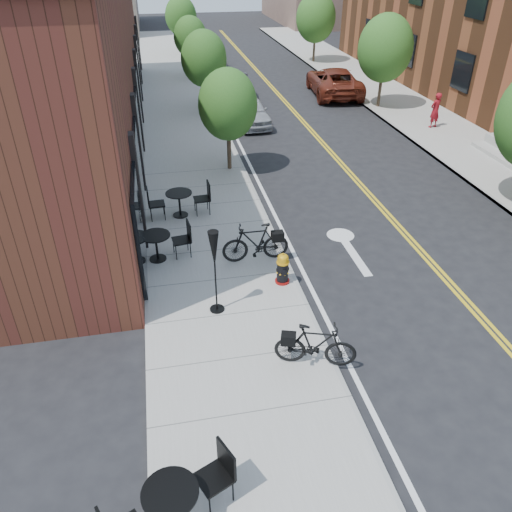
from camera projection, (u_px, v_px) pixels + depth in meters
ground at (309, 308)px, 12.42m from camera, size 120.00×120.00×0.00m
sidewalk_near at (192, 163)px, 20.33m from camera, size 4.00×70.00×0.12m
sidewalk_far at (460, 143)px, 22.32m from camera, size 4.00×70.00×0.12m
building_near at (71, 59)px, 21.05m from camera, size 5.00×28.00×7.00m
tree_near_a at (228, 105)px, 18.37m from camera, size 2.20×2.20×3.81m
tree_near_b at (204, 59)px, 24.93m from camera, size 2.30×2.30×3.98m
tree_near_c at (190, 37)px, 31.65m from camera, size 2.10×2.10×3.67m
tree_near_d at (181, 16)px, 38.13m from camera, size 2.40×2.40×4.11m
tree_far_b at (385, 48)px, 25.44m from camera, size 2.80×2.80×4.62m
tree_far_c at (316, 18)px, 35.37m from camera, size 2.80×2.80×4.62m
fire_hydrant at (283, 269)px, 12.94m from camera, size 0.43×0.43×0.88m
bicycle_left at (256, 243)px, 13.77m from camera, size 1.88×0.54×1.13m
bicycle_right at (316, 345)px, 10.35m from camera, size 1.79×1.00×1.03m
bistro_set_a at (172, 503)px, 7.43m from camera, size 2.01×1.27×1.07m
bistro_set_b at (156, 243)px, 13.81m from camera, size 1.94×0.92×1.03m
bistro_set_c at (179, 201)px, 16.04m from camera, size 1.98×0.89×1.06m
patio_umbrella at (214, 255)px, 11.33m from camera, size 0.35×0.35×2.19m
parked_car_a at (249, 111)px, 24.42m from camera, size 1.75×3.94×1.32m
parked_car_b at (235, 89)px, 27.94m from camera, size 1.98×4.34×1.38m
parked_car_c at (207, 54)px, 35.85m from camera, size 2.38×5.52×1.59m
parked_car_far at (334, 81)px, 29.00m from camera, size 3.18×5.82×1.55m
pedestrian at (435, 110)px, 23.58m from camera, size 0.69×0.56×1.62m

